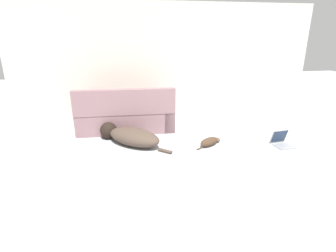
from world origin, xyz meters
TOP-DOWN VIEW (x-y plane):
  - ground_plane at (0.00, 0.00)m, footprint 20.00×20.00m
  - wall_back at (0.00, 3.48)m, footprint 6.62×0.06m
  - couch at (-0.99, 2.83)m, footprint 1.91×0.97m
  - dog at (-0.96, 2.05)m, footprint 1.25×1.13m
  - cat at (0.40, 1.71)m, footprint 0.52×0.35m
  - laptop_open at (1.63, 1.51)m, footprint 0.33×0.36m

SIDE VIEW (x-z plane):
  - ground_plane at x=0.00m, z-range 0.00..0.00m
  - cat at x=0.40m, z-range 0.00..0.14m
  - laptop_open at x=1.63m, z-range -0.05..0.21m
  - dog at x=-0.96m, z-range -0.01..0.30m
  - couch at x=-0.99m, z-range -0.17..0.72m
  - wall_back at x=0.00m, z-range 0.00..2.48m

